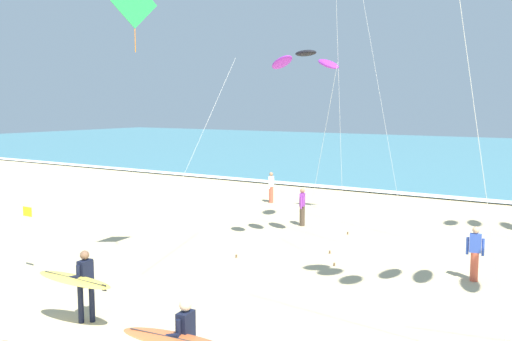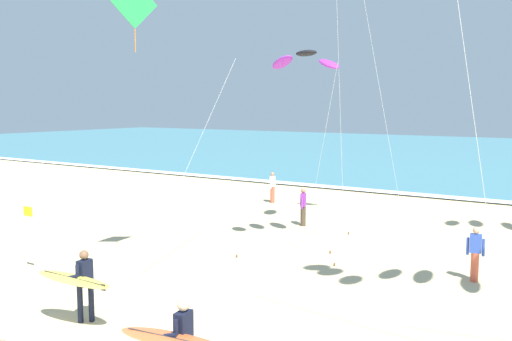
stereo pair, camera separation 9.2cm
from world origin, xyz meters
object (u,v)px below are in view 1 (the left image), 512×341
(kite_arc_charcoal_low, at_px, (306,60))
(lifeguard_flag, at_px, (25,232))
(bystander_blue_top, at_px, (475,253))
(kite_diamond_emerald_extra, at_px, (137,11))
(surfer_lead, at_px, (180,340))
(surfer_trailing, at_px, (80,281))
(bystander_purple_top, at_px, (302,207))
(bystander_white_top, at_px, (271,187))

(kite_arc_charcoal_low, relative_size, lifeguard_flag, 3.26)
(bystander_blue_top, height_order, lifeguard_flag, lifeguard_flag)
(kite_arc_charcoal_low, bearing_deg, lifeguard_flag, -130.03)
(kite_arc_charcoal_low, height_order, kite_diamond_emerald_extra, kite_diamond_emerald_extra)
(surfer_lead, xyz_separation_m, kite_diamond_emerald_extra, (-5.48, 4.76, 6.58))
(surfer_trailing, bearing_deg, kite_arc_charcoal_low, 81.99)
(kite_diamond_emerald_extra, xyz_separation_m, lifeguard_flag, (-3.08, -1.75, -6.36))
(surfer_trailing, bearing_deg, lifeguard_flag, 158.85)
(surfer_lead, bearing_deg, lifeguard_flag, 160.67)
(kite_diamond_emerald_extra, distance_m, bystander_purple_top, 10.98)
(kite_arc_charcoal_low, relative_size, kite_diamond_emerald_extra, 0.80)
(kite_diamond_emerald_extra, bearing_deg, surfer_trailing, -67.42)
(bystander_purple_top, height_order, bystander_blue_top, same)
(surfer_trailing, xyz_separation_m, kite_arc_charcoal_low, (1.21, 8.60, 5.46))
(bystander_purple_top, distance_m, bystander_blue_top, 8.52)
(kite_diamond_emerald_extra, bearing_deg, bystander_blue_top, 29.56)
(surfer_lead, bearing_deg, bystander_white_top, 116.56)
(surfer_trailing, height_order, bystander_purple_top, surfer_trailing)
(bystander_white_top, height_order, lifeguard_flag, lifeguard_flag)
(kite_arc_charcoal_low, xyz_separation_m, bystander_blue_top, (5.69, -0.35, -5.69))
(surfer_lead, bearing_deg, kite_diamond_emerald_extra, 139.06)
(surfer_lead, height_order, bystander_blue_top, surfer_lead)
(bystander_white_top, bearing_deg, surfer_trailing, -73.88)
(bystander_purple_top, bearing_deg, lifeguard_flag, -110.37)
(surfer_lead, relative_size, surfer_trailing, 1.04)
(kite_arc_charcoal_low, relative_size, bystander_white_top, 4.30)
(bystander_purple_top, bearing_deg, surfer_trailing, -86.65)
(kite_diamond_emerald_extra, xyz_separation_m, bystander_white_top, (-3.20, 12.61, -6.82))
(kite_arc_charcoal_low, height_order, bystander_blue_top, kite_arc_charcoal_low)
(kite_diamond_emerald_extra, distance_m, bystander_white_top, 14.69)
(surfer_lead, height_order, bystander_white_top, surfer_lead)
(kite_diamond_emerald_extra, height_order, bystander_blue_top, kite_diamond_emerald_extra)
(kite_diamond_emerald_extra, xyz_separation_m, bystander_blue_top, (8.36, 4.74, -6.82))
(bystander_white_top, bearing_deg, bystander_purple_top, -45.58)
(surfer_trailing, distance_m, bystander_white_top, 16.78)
(surfer_trailing, xyz_separation_m, bystander_blue_top, (6.90, 8.25, -0.23))
(surfer_trailing, xyz_separation_m, bystander_purple_top, (-0.71, 12.09, -0.23))
(surfer_lead, distance_m, surfer_trailing, 4.21)
(kite_arc_charcoal_low, bearing_deg, bystander_blue_top, -3.54)
(bystander_blue_top, distance_m, lifeguard_flag, 13.16)
(lifeguard_flag, bearing_deg, bystander_purple_top, 69.63)
(bystander_white_top, xyz_separation_m, bystander_purple_top, (3.95, -4.03, 0.00))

